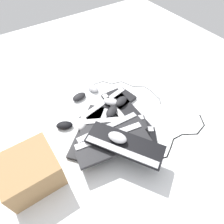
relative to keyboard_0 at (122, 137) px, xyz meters
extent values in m
plane|color=white|center=(-0.21, 0.02, -0.01)|extent=(3.20, 3.20, 0.00)
cube|color=black|center=(0.00, 0.00, 0.00)|extent=(0.37, 0.45, 0.02)
cube|color=silver|center=(-0.04, 0.03, 0.01)|extent=(0.26, 0.37, 0.01)
cube|color=black|center=(-0.18, 0.15, 0.00)|extent=(0.45, 0.17, 0.02)
cube|color=silver|center=(-0.18, 0.09, 0.01)|extent=(0.42, 0.06, 0.01)
cube|color=black|center=(-0.26, 0.07, 0.00)|extent=(0.23, 0.46, 0.02)
cube|color=silver|center=(-0.32, 0.06, 0.01)|extent=(0.11, 0.42, 0.01)
cube|color=#232326|center=(-0.16, -0.15, 0.00)|extent=(0.40, 0.43, 0.02)
cube|color=#B2B5BA|center=(-0.11, -0.11, 0.01)|extent=(0.30, 0.34, 0.01)
cube|color=#232326|center=(-0.08, -0.02, 0.03)|extent=(0.34, 0.46, 0.02)
cube|color=silver|center=(-0.13, 0.01, 0.04)|extent=(0.23, 0.39, 0.01)
cube|color=#232326|center=(-0.02, -0.07, 0.06)|extent=(0.18, 0.45, 0.02)
cube|color=#B2B5BA|center=(-0.08, -0.06, 0.07)|extent=(0.06, 0.42, 0.01)
cube|color=#232326|center=(0.06, -0.11, 0.09)|extent=(0.23, 0.46, 0.02)
cube|color=silver|center=(0.00, -0.10, 0.10)|extent=(0.11, 0.42, 0.01)
cube|color=black|center=(0.11, -0.07, 0.12)|extent=(0.45, 0.36, 0.02)
cube|color=#B2B5BA|center=(0.14, -0.11, 0.13)|extent=(0.37, 0.25, 0.01)
ellipsoid|color=black|center=(-0.19, 0.05, 0.04)|extent=(0.11, 0.13, 0.04)
ellipsoid|color=silver|center=(-0.22, -0.17, 0.04)|extent=(0.13, 0.12, 0.04)
ellipsoid|color=black|center=(-0.48, -0.06, 0.01)|extent=(0.08, 0.12, 0.04)
ellipsoid|color=#B7B7BC|center=(0.07, -0.09, 0.16)|extent=(0.13, 0.11, 0.04)
ellipsoid|color=black|center=(-0.29, -0.27, 0.01)|extent=(0.11, 0.13, 0.04)
ellipsoid|color=#B7B7BC|center=(-0.28, 0.10, 0.04)|extent=(0.13, 0.12, 0.04)
ellipsoid|color=#B7B7BC|center=(-0.51, 0.07, 0.01)|extent=(0.11, 0.07, 0.04)
ellipsoid|color=black|center=(-0.24, 0.16, 0.04)|extent=(0.10, 0.12, 0.04)
cylinder|color=black|center=(0.22, 0.01, -0.01)|extent=(0.03, 0.06, 0.01)
cylinder|color=black|center=(0.25, 0.10, -0.01)|extent=(0.04, 0.11, 0.01)
cylinder|color=black|center=(0.25, 0.18, -0.01)|extent=(0.04, 0.07, 0.01)
cylinder|color=black|center=(0.21, 0.24, -0.01)|extent=(0.04, 0.07, 0.01)
cylinder|color=black|center=(0.20, 0.31, -0.01)|extent=(0.01, 0.07, 0.01)
cylinder|color=black|center=(0.23, 0.39, -0.01)|extent=(0.06, 0.09, 0.01)
cylinder|color=black|center=(0.24, 0.48, -0.01)|extent=(0.03, 0.10, 0.01)
cylinder|color=black|center=(0.19, 0.56, -0.01)|extent=(0.08, 0.05, 0.01)
sphere|color=black|center=(0.21, -0.01, -0.01)|extent=(0.01, 0.01, 0.01)
sphere|color=black|center=(0.23, 0.04, -0.01)|extent=(0.01, 0.01, 0.01)
sphere|color=black|center=(0.26, 0.15, -0.01)|extent=(0.01, 0.01, 0.01)
sphere|color=black|center=(0.23, 0.21, -0.01)|extent=(0.01, 0.01, 0.01)
sphere|color=black|center=(0.19, 0.28, -0.01)|extent=(0.01, 0.01, 0.01)
sphere|color=black|center=(0.20, 0.35, -0.01)|extent=(0.01, 0.01, 0.01)
sphere|color=black|center=(0.25, 0.44, -0.01)|extent=(0.01, 0.01, 0.01)
sphere|color=black|center=(0.23, 0.53, -0.01)|extent=(0.01, 0.01, 0.01)
sphere|color=black|center=(0.15, 0.58, -0.01)|extent=(0.01, 0.01, 0.01)
cylinder|color=#59595B|center=(-0.56, 0.10, -0.01)|extent=(0.02, 0.06, 0.01)
cylinder|color=#59595B|center=(-0.55, 0.16, -0.01)|extent=(0.02, 0.07, 0.01)
cylinder|color=#59595B|center=(-0.51, 0.22, -0.01)|extent=(0.07, 0.05, 0.01)
cylinder|color=#59595B|center=(-0.47, 0.28, -0.01)|extent=(0.03, 0.08, 0.01)
cylinder|color=#59595B|center=(-0.41, 0.34, -0.01)|extent=(0.11, 0.05, 0.01)
cylinder|color=#59595B|center=(-0.33, 0.40, -0.01)|extent=(0.06, 0.08, 0.01)
cylinder|color=#59595B|center=(-0.27, 0.45, -0.01)|extent=(0.06, 0.02, 0.01)
cylinder|color=#59595B|center=(-0.18, 0.45, -0.01)|extent=(0.11, 0.01, 0.01)
cylinder|color=#59595B|center=(-0.10, 0.43, -0.01)|extent=(0.05, 0.04, 0.01)
sphere|color=#59595B|center=(-0.56, 0.07, -0.01)|extent=(0.01, 0.01, 0.01)
sphere|color=#59595B|center=(-0.56, 0.13, -0.01)|extent=(0.01, 0.01, 0.01)
sphere|color=#59595B|center=(-0.54, 0.20, -0.01)|extent=(0.01, 0.01, 0.01)
sphere|color=#59595B|center=(-0.48, 0.24, -0.01)|extent=(0.01, 0.01, 0.01)
sphere|color=#59595B|center=(-0.46, 0.32, -0.01)|extent=(0.01, 0.01, 0.01)
sphere|color=#59595B|center=(-0.36, 0.37, -0.01)|extent=(0.01, 0.01, 0.01)
sphere|color=#59595B|center=(-0.30, 0.44, -0.01)|extent=(0.01, 0.01, 0.01)
sphere|color=#59595B|center=(-0.24, 0.46, -0.01)|extent=(0.01, 0.01, 0.01)
sphere|color=#59595B|center=(-0.13, 0.45, -0.01)|extent=(0.01, 0.01, 0.01)
sphere|color=#59595B|center=(-0.08, 0.42, -0.01)|extent=(0.01, 0.01, 0.01)
cube|color=#9E774C|center=(-0.06, -0.57, 0.08)|extent=(0.26, 0.29, 0.19)
camera|label=1|loc=(0.56, -0.45, 1.10)|focal=32.00mm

